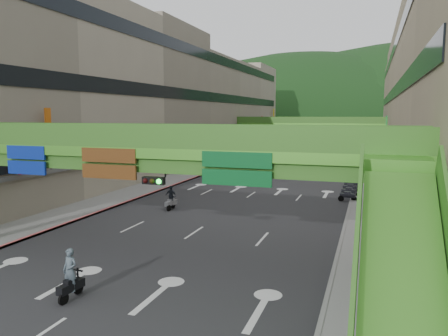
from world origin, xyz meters
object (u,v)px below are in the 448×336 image
object	(u,v)px
overpass_near	(158,164)
scooter_rider_mid	(284,169)
scooter_rider_near	(70,276)
car_yellow	(327,155)
pedestrian_red	(368,221)
car_silver	(254,157)

from	to	relation	value
overpass_near	scooter_rider_mid	world-z (taller)	overpass_near
scooter_rider_near	overpass_near	bearing A→B (deg)	67.27
scooter_rider_near	car_yellow	distance (m)	60.68
scooter_rider_near	scooter_rider_mid	bearing A→B (deg)	87.31
car_yellow	pedestrian_red	size ratio (longest dim) A/B	2.50
car_silver	overpass_near	bearing A→B (deg)	-90.64
pedestrian_red	car_yellow	bearing A→B (deg)	86.46
overpass_near	car_silver	world-z (taller)	overpass_near
scooter_rider_mid	car_silver	world-z (taller)	scooter_rider_mid
car_yellow	car_silver	bearing A→B (deg)	-141.33
overpass_near	scooter_rider_near	world-z (taller)	overpass_near
scooter_rider_mid	car_yellow	world-z (taller)	scooter_rider_mid
car_silver	scooter_rider_mid	bearing A→B (deg)	-73.72
overpass_near	scooter_rider_near	size ratio (longest dim) A/B	13.04
scooter_rider_mid	pedestrian_red	size ratio (longest dim) A/B	1.33
scooter_rider_near	scooter_rider_mid	world-z (taller)	scooter_rider_mid
overpass_near	car_yellow	bearing A→B (deg)	87.29
overpass_near	car_silver	bearing A→B (deg)	99.31
car_yellow	overpass_near	bearing A→B (deg)	-91.25
overpass_near	pedestrian_red	xyz separation A→B (m)	(9.65, 10.08, -4.38)
car_yellow	pedestrian_red	distance (m)	46.58
car_silver	pedestrian_red	distance (m)	41.89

